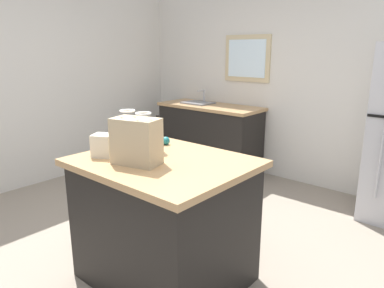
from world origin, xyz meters
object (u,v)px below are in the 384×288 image
ear_defenders (159,141)px  kitchen_island (165,220)px  small_box (103,145)px  bottle (158,135)px  shopping_bag (136,141)px

ear_defenders → kitchen_island: bearing=-40.6°
kitchen_island → ear_defenders: size_ratio=5.77×
small_box → bottle: size_ratio=0.58×
kitchen_island → small_box: (-0.37, -0.21, 0.53)m
shopping_bag → kitchen_island: bearing=68.9°
kitchen_island → ear_defenders: (-0.33, 0.29, 0.48)m
bottle → kitchen_island: bearing=-35.5°
kitchen_island → small_box: bearing=-150.3°
shopping_bag → bottle: bearing=109.3°
kitchen_island → bottle: size_ratio=4.20×
shopping_bag → small_box: shopping_bag is taller
kitchen_island → bottle: bearing=144.5°
ear_defenders → small_box: bearing=-94.6°
bottle → shopping_bag: bearing=-70.7°
kitchen_island → small_box: 0.68m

